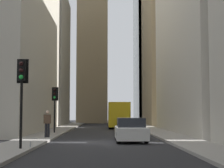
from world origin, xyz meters
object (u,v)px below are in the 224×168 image
delivery_truck (119,115)px  traffic_light_midblock (55,99)px  pedestrian (47,123)px  discarded_bottle (30,145)px  traffic_light_foreground (22,82)px  sedan_white (131,130)px

delivery_truck → traffic_light_midblock: size_ratio=1.76×
pedestrian → discarded_bottle: 6.83m
traffic_light_foreground → traffic_light_midblock: bearing=1.5°
delivery_truck → pedestrian: 17.59m
delivery_truck → pedestrian: size_ratio=3.74×
pedestrian → sedan_white: bearing=-110.1°
traffic_light_midblock → discarded_bottle: size_ratio=13.58×
delivery_truck → traffic_light_foreground: 24.86m
delivery_truck → sedan_white: delivery_truck is taller
traffic_light_midblock → discarded_bottle: traffic_light_midblock is taller
delivery_truck → sedan_white: (-18.70, 0.00, -0.80)m
traffic_light_midblock → sedan_white: bearing=-143.9°
pedestrian → discarded_bottle: pedestrian is taller
sedan_white → traffic_light_foreground: 8.02m
traffic_light_midblock → discarded_bottle: (-12.51, -0.63, -2.58)m
discarded_bottle → traffic_light_foreground: bearing=157.0°
traffic_light_foreground → traffic_light_midblock: size_ratio=1.09×
delivery_truck → sedan_white: size_ratio=1.50×
delivery_truck → traffic_light_foreground: size_ratio=1.61×
delivery_truck → traffic_light_foreground: traffic_light_foreground is taller
pedestrian → discarded_bottle: size_ratio=6.39×
delivery_truck → sedan_white: bearing=180.0°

